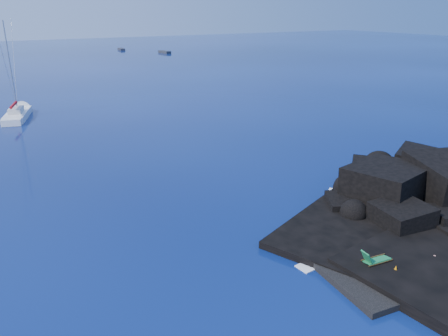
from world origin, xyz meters
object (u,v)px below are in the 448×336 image
object	(u,v)px
marker_cone	(396,270)
distant_boat_b	(165,53)
deck_chair	(378,256)
sunbather	(427,259)
sailboat	(18,118)
distant_boat_a	(121,50)

from	to	relation	value
marker_cone	distant_boat_b	xyz separation A→B (m)	(37.08, 117.79, -0.60)
deck_chair	sunbather	distance (m)	2.89
sailboat	distant_boat_a	world-z (taller)	sailboat
sailboat	marker_cone	distance (m)	49.56
distant_boat_b	deck_chair	bearing A→B (deg)	-115.70
deck_chair	distant_boat_a	distance (m)	136.53
sunbather	marker_cone	bearing A→B (deg)	-169.95
sunbather	distant_boat_a	xyz separation A→B (m)	(26.21, 134.54, -0.53)
marker_cone	distant_boat_b	bearing A→B (deg)	72.53
sailboat	sunbather	world-z (taller)	sailboat
sunbather	distant_boat_a	size ratio (longest dim) A/B	0.36
sunbather	distant_boat_b	distance (m)	122.86
marker_cone	deck_chair	bearing A→B (deg)	102.41
sailboat	distant_boat_a	xyz separation A→B (m)	(41.16, 86.52, 0.00)
sailboat	deck_chair	distance (m)	48.53
sailboat	marker_cone	size ratio (longest dim) A/B	24.15
sailboat	distant_boat_a	bearing A→B (deg)	80.40
sailboat	marker_cone	bearing A→B (deg)	-59.50
distant_boat_a	deck_chair	bearing A→B (deg)	-98.12
deck_chair	marker_cone	world-z (taller)	deck_chair
distant_boat_a	distant_boat_b	size ratio (longest dim) A/B	0.91
sailboat	deck_chair	size ratio (longest dim) A/B	7.21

